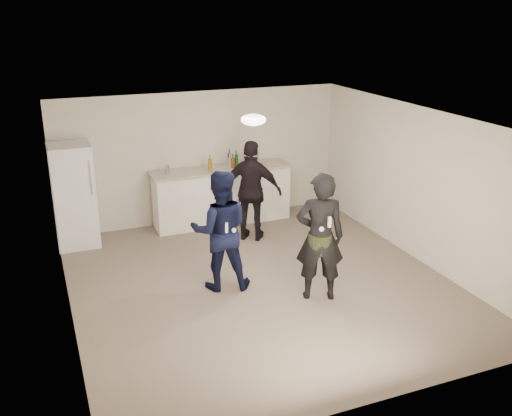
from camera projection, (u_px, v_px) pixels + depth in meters
name	position (u px, v px, depth m)	size (l,w,h in m)	color
floor	(261.00, 283.00, 8.66)	(6.00, 6.00, 0.00)	#6B5B4C
ceiling	(261.00, 120.00, 7.82)	(6.00, 6.00, 0.00)	silver
wall_back	(202.00, 157.00, 10.86)	(6.00, 6.00, 0.00)	beige
wall_front	(376.00, 300.00, 5.61)	(6.00, 6.00, 0.00)	beige
wall_left	(62.00, 232.00, 7.28)	(6.00, 6.00, 0.00)	beige
wall_right	(418.00, 185.00, 9.20)	(6.00, 6.00, 0.00)	beige
counter	(222.00, 197.00, 10.92)	(2.60, 0.56, 1.05)	white
counter_top	(222.00, 169.00, 10.73)	(2.68, 0.64, 0.04)	#BDAE92
fridge	(74.00, 196.00, 9.78)	(0.70, 0.70, 1.80)	white
fridge_handle	(91.00, 177.00, 9.42)	(0.02, 0.02, 0.60)	silver
ceiling_dome	(253.00, 120.00, 8.09)	(0.36, 0.36, 0.16)	white
shaker	(167.00, 169.00, 10.33)	(0.08, 0.08, 0.17)	#ACACB0
man	(220.00, 230.00, 8.27)	(0.88, 0.68, 1.80)	#0E143A
woman	(320.00, 237.00, 7.95)	(0.68, 0.45, 1.87)	black
camo_shorts	(320.00, 243.00, 7.98)	(0.34, 0.34, 0.28)	#2D391A
spectator	(252.00, 191.00, 10.01)	(1.06, 0.44, 1.80)	black
remote_man	(226.00, 228.00, 7.98)	(0.04, 0.04, 0.15)	white
nunchuk_man	(234.00, 230.00, 8.07)	(0.07, 0.07, 0.07)	white
remote_woman	(330.00, 222.00, 7.63)	(0.04, 0.04, 0.15)	white
nunchuk_woman	(322.00, 229.00, 7.65)	(0.07, 0.07, 0.07)	white
bottle_cluster	(227.00, 162.00, 10.70)	(0.63, 0.32, 0.25)	silver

